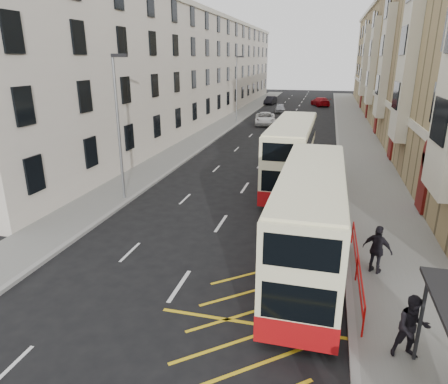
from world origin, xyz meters
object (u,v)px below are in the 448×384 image
(pedestrian_far, at_px, (377,250))
(car_dark, at_px, (271,100))
(double_decker_front, at_px, (309,221))
(double_decker_rear, at_px, (291,154))
(car_red, at_px, (320,102))
(street_lamp_far, at_px, (237,86))
(car_silver, at_px, (280,108))
(white_van, at_px, (265,119))
(pedestrian_mid, at_px, (412,328))
(street_lamp_near, at_px, (119,121))

(pedestrian_far, distance_m, car_dark, 59.36)
(double_decker_front, bearing_deg, pedestrian_far, 4.25)
(double_decker_rear, height_order, car_red, double_decker_rear)
(street_lamp_far, xyz_separation_m, car_dark, (1.15, 22.64, -3.93))
(double_decker_front, xyz_separation_m, car_dark, (-9.62, 58.27, -1.35))
(pedestrian_far, xyz_separation_m, car_dark, (-12.19, 58.09, -0.40))
(double_decker_front, distance_m, car_silver, 47.75)
(white_van, relative_size, car_red, 1.02)
(double_decker_rear, bearing_deg, car_red, 89.95)
(car_silver, relative_size, car_red, 0.74)
(double_decker_rear, relative_size, car_silver, 2.70)
(street_lamp_far, distance_m, white_van, 5.38)
(pedestrian_mid, xyz_separation_m, car_red, (-3.89, 62.09, -0.33))
(street_lamp_far, bearing_deg, street_lamp_near, -90.00)
(street_lamp_near, distance_m, car_dark, 52.80)
(double_decker_front, distance_m, car_dark, 59.07)
(white_van, height_order, car_silver, white_van)
(double_decker_front, relative_size, car_red, 1.94)
(street_lamp_near, relative_size, car_dark, 1.88)
(car_silver, xyz_separation_m, car_dark, (-3.00, 11.00, 0.04))
(street_lamp_near, xyz_separation_m, street_lamp_far, (0.00, 30.00, 0.00))
(double_decker_front, bearing_deg, street_lamp_near, 152.74)
(double_decker_front, xyz_separation_m, pedestrian_far, (2.57, 0.17, -0.95))
(double_decker_front, distance_m, double_decker_rear, 10.98)
(street_lamp_far, height_order, double_decker_front, street_lamp_far)
(car_silver, relative_size, car_dark, 0.91)
(car_silver, bearing_deg, white_van, -97.82)
(street_lamp_near, distance_m, white_van, 30.22)
(double_decker_rear, distance_m, white_van, 25.14)
(pedestrian_far, bearing_deg, car_dark, -51.12)
(street_lamp_near, relative_size, white_van, 1.50)
(double_decker_rear, distance_m, pedestrian_far, 11.53)
(double_decker_front, distance_m, car_red, 57.71)
(car_dark, bearing_deg, white_van, -77.57)
(pedestrian_far, bearing_deg, double_decker_rear, -41.37)
(pedestrian_mid, xyz_separation_m, white_van, (-10.06, 39.77, -0.35))
(car_silver, bearing_deg, pedestrian_far, -84.63)
(double_decker_rear, xyz_separation_m, car_dark, (-7.96, 47.41, -1.42))
(street_lamp_near, relative_size, double_decker_front, 0.79)
(street_lamp_far, relative_size, car_silver, 2.06)
(street_lamp_near, xyz_separation_m, car_silver, (4.15, 41.63, -3.97))
(car_silver, bearing_deg, street_lamp_near, -101.36)
(double_decker_front, relative_size, pedestrian_mid, 5.40)
(street_lamp_near, relative_size, street_lamp_far, 1.00)
(car_red, bearing_deg, double_decker_rear, 69.73)
(street_lamp_far, bearing_deg, double_decker_front, -73.18)
(white_van, xyz_separation_m, car_silver, (0.45, 11.89, -0.08))
(double_decker_rear, relative_size, car_dark, 2.46)
(double_decker_rear, relative_size, pedestrian_far, 5.50)
(pedestrian_far, bearing_deg, white_van, -47.67)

